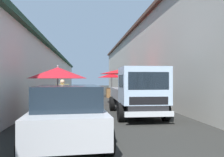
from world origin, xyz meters
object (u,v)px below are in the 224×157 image
at_px(hatchback_car, 69,113).
at_px(delivery_truck, 139,93).
at_px(vendor_by_crates, 62,94).
at_px(fruit_stall_near_left, 122,75).
at_px(fruit_stall_far_left, 111,79).
at_px(parked_scooter, 70,99).
at_px(fruit_stall_far_right, 57,80).

relative_size(hatchback_car, delivery_truck, 0.81).
relative_size(hatchback_car, vendor_by_crates, 2.49).
bearing_deg(fruit_stall_near_left, hatchback_car, 161.88).
height_order(hatchback_car, vendor_by_crates, vendor_by_crates).
distance_m(fruit_stall_far_left, hatchback_car, 14.68).
relative_size(fruit_stall_far_left, delivery_truck, 0.51).
height_order(fruit_stall_near_left, parked_scooter, fruit_stall_near_left).
distance_m(fruit_stall_far_left, delivery_truck, 11.24).
distance_m(hatchback_car, delivery_truck, 4.14).
distance_m(fruit_stall_near_left, hatchback_car, 9.05).
bearing_deg(parked_scooter, fruit_stall_far_left, -25.02).
height_order(fruit_stall_near_left, delivery_truck, fruit_stall_near_left).
height_order(hatchback_car, parked_scooter, hatchback_car).
height_order(fruit_stall_far_left, delivery_truck, fruit_stall_far_left).
relative_size(fruit_stall_near_left, fruit_stall_far_left, 1.16).
height_order(hatchback_car, delivery_truck, delivery_truck).
bearing_deg(fruit_stall_far_left, delivery_truck, 179.42).
bearing_deg(hatchback_car, fruit_stall_near_left, -18.12).
bearing_deg(vendor_by_crates, fruit_stall_far_left, -19.11).
bearing_deg(hatchback_car, fruit_stall_far_right, 13.39).
bearing_deg(parked_scooter, delivery_truck, -143.96).
bearing_deg(fruit_stall_far_right, fruit_stall_far_left, -16.02).
height_order(fruit_stall_near_left, vendor_by_crates, fruit_stall_near_left).
bearing_deg(parked_scooter, fruit_stall_far_right, 178.24).
distance_m(fruit_stall_far_right, vendor_by_crates, 2.13).
height_order(fruit_stall_near_left, fruit_stall_far_left, fruit_stall_near_left).
distance_m(delivery_truck, vendor_by_crates, 3.58).
relative_size(fruit_stall_near_left, vendor_by_crates, 1.80).
xyz_separation_m(hatchback_car, parked_scooter, (7.45, 0.47, -0.29)).
relative_size(fruit_stall_far_left, vendor_by_crates, 1.56).
xyz_separation_m(fruit_stall_far_right, fruit_stall_near_left, (5.93, -3.41, 0.28)).
relative_size(fruit_stall_far_left, hatchback_car, 0.63).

